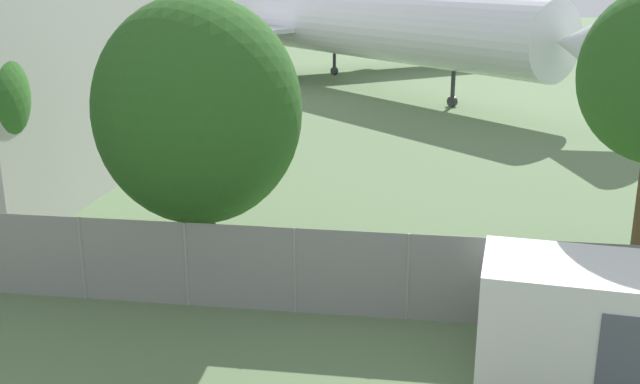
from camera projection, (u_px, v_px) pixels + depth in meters
The scene contains 4 objects.
perimeter_fence at pixel (295, 271), 16.91m from camera, with size 56.07×0.07×2.05m.
airplane at pixel (318, 21), 51.22m from camera, with size 36.17×36.38×12.41m.
portable_cabin at pixel (584, 324), 14.06m from camera, with size 4.05×2.67×2.37m.
tree_near_hangar at pixel (198, 112), 17.69m from camera, with size 4.93×4.93×7.07m.
Camera 1 is at (2.86, -4.62, 7.62)m, focal length 42.00 mm.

